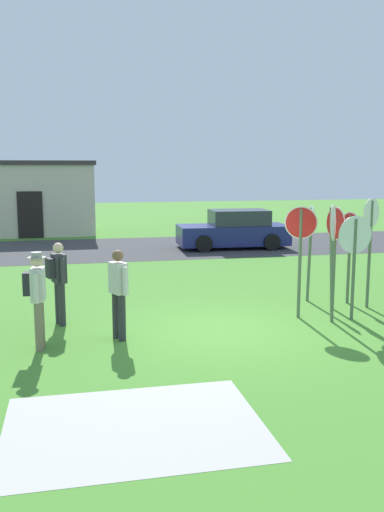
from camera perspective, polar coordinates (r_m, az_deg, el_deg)
name	(u,v)px	position (r m, az deg, el deg)	size (l,w,h in m)	color
ground_plane	(224,330)	(11.13, 3.27, -7.56)	(80.00, 80.00, 0.00)	#47842D
street_asphalt	(146,248)	(22.23, -4.72, 0.86)	(60.00, 6.40, 0.01)	#38383A
concrete_path	(134,427)	(7.27, -5.91, -16.97)	(3.20, 2.40, 0.01)	#ADAAA3
building_background	(32,197)	(27.87, -16.03, 5.80)	(5.96, 3.89, 3.46)	beige
parked_car_on_street	(234,231)	(22.10, 4.33, 2.60)	(4.37, 2.15, 1.51)	navy
stop_sign_nearest	(370,235)	(13.16, 17.78, 2.07)	(0.58, 0.34, 2.50)	#51664C
stop_sign_tallest	(300,243)	(11.91, 11.03, 1.29)	(0.61, 0.33, 2.38)	#51664C
stop_sign_far_back	(350,241)	(13.47, 15.84, 1.49)	(0.13, 0.81, 2.16)	#51664C
stop_sign_rear_right	(335,240)	(12.81, 14.41, 1.62)	(0.09, 0.74, 2.32)	#51664C
stop_sign_rear_left	(310,237)	(13.46, 12.01, 1.91)	(0.14, 0.68, 2.30)	#51664C
stop_sign_leaning_right	(332,242)	(11.71, 14.16, 1.35)	(0.45, 0.64, 2.44)	#51664C
stop_sign_center_cluster	(354,249)	(12.06, 16.29, 0.71)	(0.79, 0.10, 2.19)	#51664C
person_in_blue	(37,293)	(10.10, -15.57, -3.70)	(0.41, 0.57, 1.74)	#7A6B56
person_on_left	(58,277)	(11.57, -13.54, -2.15)	(0.43, 0.54, 1.69)	#2D2D33
person_near_signs	(118,290)	(10.39, -7.54, -3.42)	(0.35, 0.52, 1.69)	#2D2D33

